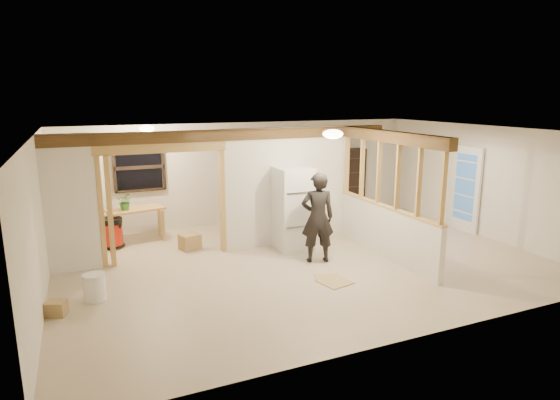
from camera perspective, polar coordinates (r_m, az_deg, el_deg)
name	(u,v)px	position (r m, az deg, el deg)	size (l,w,h in m)	color
floor	(303,261)	(9.18, 2.87, -7.44)	(9.00, 6.50, 0.01)	#C0AA8F
ceiling	(305,131)	(8.65, 3.06, 8.35)	(9.00, 6.50, 0.01)	white
wall_back	(247,173)	(11.78, -4.08, 3.34)	(9.00, 0.01, 2.50)	beige
wall_front	(418,249)	(6.19, 16.49, -5.70)	(9.00, 0.01, 2.50)	beige
wall_left	(38,223)	(7.98, -27.45, -2.55)	(0.01, 6.50, 2.50)	beige
wall_right	(483,181)	(11.52, 23.46, 2.12)	(0.01, 6.50, 2.50)	beige
partition_left_stub	(70,204)	(9.12, -24.19, -0.47)	(0.90, 0.12, 2.50)	silver
partition_center	(288,186)	(9.97, 0.93, 1.68)	(2.80, 0.12, 2.50)	silver
doorway_frame	(165,204)	(9.26, -13.89, -0.49)	(2.46, 0.14, 2.20)	tan
header_beam_back	(233,135)	(9.39, -5.79, 7.91)	(7.00, 0.18, 0.22)	brown
header_beam_right	(390,137)	(9.15, 13.27, 7.52)	(0.18, 3.30, 0.22)	brown
pony_wall	(385,232)	(9.50, 12.70, -3.85)	(0.12, 3.20, 1.00)	silver
stud_partition	(388,174)	(9.24, 13.05, 3.07)	(0.14, 3.20, 1.32)	tan
window_back	(139,167)	(11.08, -16.78, 3.82)	(1.12, 0.10, 1.10)	black
french_door	(466,189)	(11.78, 21.69, 1.24)	(0.12, 0.86, 2.00)	white
ceiling_dome_main	(333,134)	(8.35, 6.46, 8.00)	(0.36, 0.36, 0.16)	#FFEABF
ceiling_dome_util	(147,128)	(10.13, -15.94, 8.40)	(0.32, 0.32, 0.14)	#FFEABF
hanging_bulb	(179,145)	(9.55, -12.26, 6.55)	(0.07, 0.07, 0.07)	#FFD88C
refrigerator	(293,209)	(9.68, 1.62, -1.04)	(0.70, 0.68, 1.71)	silver
woman	(318,217)	(8.92, 4.60, -2.14)	(0.64, 0.42, 1.75)	black
work_table	(136,225)	(10.74, -17.14, -2.89)	(1.19, 0.59, 0.75)	tan
potted_plant	(125,201)	(10.51, -18.35, -0.14)	(0.34, 0.29, 0.38)	#377835
shop_vac	(112,233)	(10.47, -19.81, -3.77)	(0.49, 0.49, 0.64)	#AD1B09
bookshelf	(349,181)	(12.88, 8.44, 2.33)	(0.87, 0.29, 1.74)	black
bucket	(95,287)	(7.98, -21.67, -9.84)	(0.34, 0.34, 0.42)	silver
box_util_a	(190,242)	(9.96, -10.94, -5.01)	(0.38, 0.33, 0.33)	#9E7E4C
box_util_b	(86,245)	(10.45, -22.56, -5.07)	(0.30, 0.30, 0.28)	#9E7E4C
box_front	(56,308)	(7.71, -25.62, -11.82)	(0.27, 0.22, 0.22)	#9E7E4C
floor_panel_near	(335,282)	(8.21, 6.69, -9.89)	(0.49, 0.49, 0.02)	tan
floor_panel_far	(328,277)	(8.39, 5.89, -9.37)	(0.44, 0.35, 0.01)	tan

